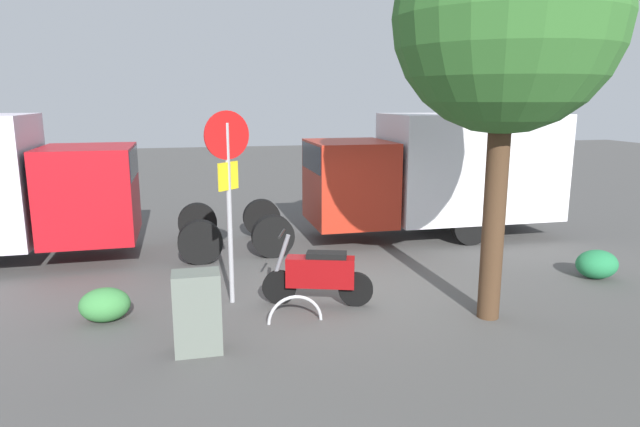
{
  "coord_description": "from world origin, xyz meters",
  "views": [
    {
      "loc": [
        2.55,
        9.09,
        3.32
      ],
      "look_at": [
        0.58,
        0.25,
        1.43
      ],
      "focal_mm": 31.17,
      "sensor_mm": 36.0,
      "label": 1
    }
  ],
  "objects_px": {
    "motorcycle": "(320,274)",
    "utility_cabinet": "(197,312)",
    "box_truck_near": "(433,170)",
    "street_tree": "(507,21)",
    "bike_rack_hoop": "(295,322)",
    "stop_sign": "(228,177)"
  },
  "relations": [
    {
      "from": "motorcycle",
      "to": "utility_cabinet",
      "type": "bearing_deg",
      "value": 51.7
    },
    {
      "from": "box_truck_near",
      "to": "utility_cabinet",
      "type": "bearing_deg",
      "value": 42.55
    },
    {
      "from": "street_tree",
      "to": "bike_rack_hoop",
      "type": "relative_size",
      "value": 7.04
    },
    {
      "from": "motorcycle",
      "to": "bike_rack_hoop",
      "type": "xyz_separation_m",
      "value": [
        0.52,
        0.63,
        -0.52
      ]
    },
    {
      "from": "box_truck_near",
      "to": "motorcycle",
      "type": "relative_size",
      "value": 4.26
    },
    {
      "from": "motorcycle",
      "to": "bike_rack_hoop",
      "type": "relative_size",
      "value": 2.07
    },
    {
      "from": "street_tree",
      "to": "box_truck_near",
      "type": "bearing_deg",
      "value": -103.95
    },
    {
      "from": "stop_sign",
      "to": "utility_cabinet",
      "type": "distance_m",
      "value": 2.38
    },
    {
      "from": "stop_sign",
      "to": "street_tree",
      "type": "distance_m",
      "value": 4.68
    },
    {
      "from": "stop_sign",
      "to": "street_tree",
      "type": "relative_size",
      "value": 0.52
    },
    {
      "from": "stop_sign",
      "to": "bike_rack_hoop",
      "type": "distance_m",
      "value": 2.49
    },
    {
      "from": "bike_rack_hoop",
      "to": "utility_cabinet",
      "type": "bearing_deg",
      "value": 25.84
    },
    {
      "from": "motorcycle",
      "to": "stop_sign",
      "type": "relative_size",
      "value": 0.56
    },
    {
      "from": "street_tree",
      "to": "bike_rack_hoop",
      "type": "distance_m",
      "value": 5.28
    },
    {
      "from": "box_truck_near",
      "to": "bike_rack_hoop",
      "type": "relative_size",
      "value": 8.79
    },
    {
      "from": "box_truck_near",
      "to": "utility_cabinet",
      "type": "xyz_separation_m",
      "value": [
        5.61,
        5.24,
        -1.07
      ]
    },
    {
      "from": "utility_cabinet",
      "to": "bike_rack_hoop",
      "type": "distance_m",
      "value": 1.67
    },
    {
      "from": "street_tree",
      "to": "utility_cabinet",
      "type": "relative_size",
      "value": 5.45
    },
    {
      "from": "utility_cabinet",
      "to": "bike_rack_hoop",
      "type": "relative_size",
      "value": 1.29
    },
    {
      "from": "box_truck_near",
      "to": "street_tree",
      "type": "xyz_separation_m",
      "value": [
        1.24,
        5.0,
        2.74
      ]
    },
    {
      "from": "box_truck_near",
      "to": "street_tree",
      "type": "relative_size",
      "value": 1.25
    },
    {
      "from": "box_truck_near",
      "to": "utility_cabinet",
      "type": "relative_size",
      "value": 6.81
    }
  ]
}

